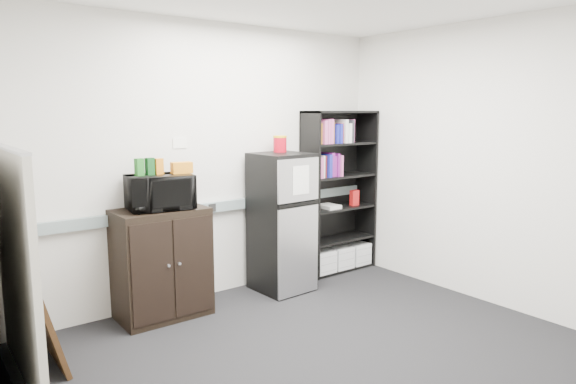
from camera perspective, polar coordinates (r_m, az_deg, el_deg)
The scene contains 17 objects.
floor at distance 4.12m, azimuth 4.53°, elevation -17.71°, with size 4.00×4.00×0.00m, color black.
wall_back at distance 5.14m, azimuth -8.36°, elevation 3.34°, with size 4.00×0.02×2.70m, color silver.
wall_right at distance 5.26m, azimuth 21.26°, elevation 2.94°, with size 0.02×3.50×2.70m, color silver.
wall_left at distance 2.82m, azimuth -27.11°, elevation -2.26°, with size 0.02×3.50×2.70m, color silver.
electrical_raceway at distance 5.18m, azimuth -8.08°, elevation -1.65°, with size 3.92×0.05×0.10m, color gray.
wall_note at distance 4.96m, azimuth -11.93°, elevation 5.35°, with size 0.14×0.00×0.10m, color white.
bookshelf at distance 5.94m, azimuth 5.64°, elevation -0.10°, with size 0.90×0.34×1.85m.
cubicle_partition at distance 4.00m, azimuth -27.92°, elevation -7.15°, with size 0.06×1.30×1.62m.
cabinet at distance 4.79m, azimuth -13.84°, elevation -7.67°, with size 0.79×0.53×0.99m.
microwave at distance 4.64m, azimuth -14.06°, elevation -0.01°, with size 0.55×0.37×0.31m, color black.
snack_box_a at distance 4.58m, azimuth -16.19°, elevation 2.66°, with size 0.07×0.05×0.15m, color #195A1A.
snack_box_b at distance 4.62m, azimuth -15.10°, elevation 2.76°, with size 0.07×0.05×0.15m, color #0D3914.
snack_box_c at distance 4.65m, azimuth -14.15°, elevation 2.77°, with size 0.07×0.05×0.14m, color #C76E12.
snack_bag at distance 4.68m, azimuth -11.74°, elevation 2.66°, with size 0.18×0.10×0.10m, color orange.
refrigerator at distance 5.30m, azimuth -0.65°, elevation -3.39°, with size 0.56×0.59×1.43m.
coffee_can at distance 5.33m, azimuth -0.90°, elevation 5.48°, with size 0.14×0.14×0.19m.
framed_poster at distance 4.19m, azimuth -25.84°, elevation -11.88°, with size 0.24×0.65×0.83m.
Camera 1 is at (-2.46, -2.74, 1.86)m, focal length 32.00 mm.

